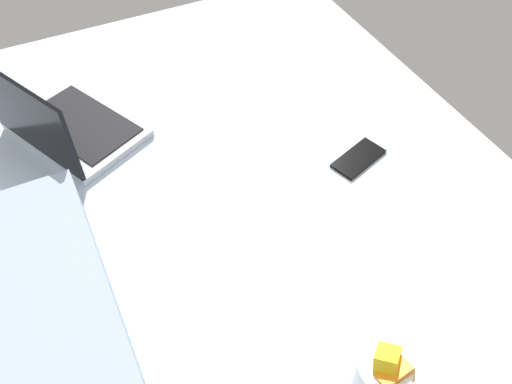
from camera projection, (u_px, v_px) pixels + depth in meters
The scene contains 5 objects.
bed_mattress at pixel (232, 235), 127.19cm from camera, with size 180.00×140.00×18.00cm, color silver.
laptop at pixel (65, 126), 132.99cm from camera, with size 39.71×35.04×23.00cm.
snack_cup at pixel (381, 378), 88.79cm from camera, with size 9.08×9.00×14.15cm.
cell_phone at pixel (358, 158), 131.04cm from camera, with size 6.80×14.00×0.80cm, color black.
pillow at pixel (12, 318), 95.71cm from camera, with size 52.00×36.00×13.00cm, color #8C9EB7.
Camera 1 is at (-70.44, 27.90, 111.85)cm, focal length 36.93 mm.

